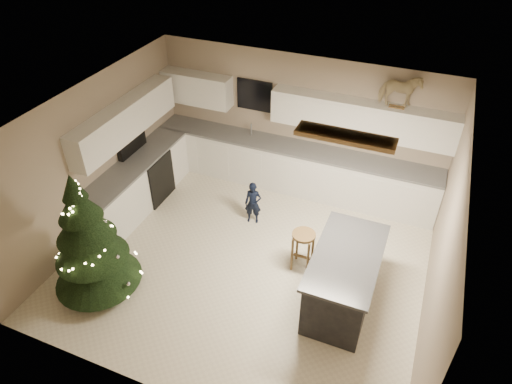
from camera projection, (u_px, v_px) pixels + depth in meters
ground_plane at (248, 260)px, 7.48m from camera, size 5.50×5.50×0.00m
room_shell at (248, 172)px, 6.43m from camera, size 5.52×5.02×2.61m
cabinetry at (237, 159)px, 8.53m from camera, size 5.50×3.20×2.00m
island at (344, 279)px, 6.51m from camera, size 0.90×1.70×0.95m
bar_stool at (303, 242)px, 7.06m from camera, size 0.37×0.37×0.70m
christmas_tree at (90, 246)px, 6.50m from camera, size 1.32×1.27×2.10m
toddler at (253, 203)px, 8.03m from camera, size 0.33×0.26×0.81m
rocking_horse at (400, 91)px, 7.32m from camera, size 0.69×0.43×0.57m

